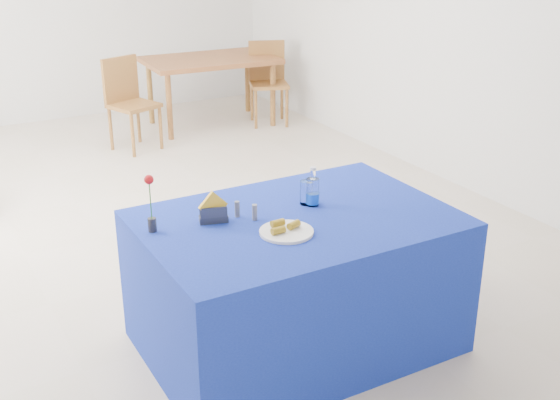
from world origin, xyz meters
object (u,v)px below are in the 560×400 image
object	(u,v)px
oak_table	(210,65)
chair_bg_left	(128,97)
plate	(286,232)
chair_bg_right	(268,76)
water_bottle	(313,193)
blue_table	(296,282)

from	to	relation	value
oak_table	chair_bg_left	size ratio (longest dim) A/B	1.59
plate	chair_bg_right	world-z (taller)	chair_bg_right
water_bottle	oak_table	world-z (taller)	water_bottle
water_bottle	oak_table	bearing A→B (deg)	73.29
oak_table	chair_bg_left	xyz separation A→B (m)	(-1.07, -0.39, -0.15)
blue_table	chair_bg_left	world-z (taller)	chair_bg_left
plate	chair_bg_right	size ratio (longest dim) A/B	0.29
plate	chair_bg_left	world-z (taller)	chair_bg_left
blue_table	plate	bearing A→B (deg)	-135.02
plate	oak_table	size ratio (longest dim) A/B	0.18
chair_bg_right	plate	bearing A→B (deg)	-97.08
plate	chair_bg_left	xyz separation A→B (m)	(0.48, 4.02, -0.24)
blue_table	chair_bg_left	xyz separation A→B (m)	(0.33, 3.87, 0.15)
oak_table	chair_bg_left	world-z (taller)	chair_bg_left
blue_table	chair_bg_left	distance (m)	3.89
plate	water_bottle	size ratio (longest dim) A/B	1.25
plate	water_bottle	xyz separation A→B (m)	(0.30, 0.25, 0.06)
plate	oak_table	world-z (taller)	plate
chair_bg_right	blue_table	bearing A→B (deg)	-96.27
water_bottle	chair_bg_left	world-z (taller)	water_bottle
plate	blue_table	size ratio (longest dim) A/B	0.17
water_bottle	chair_bg_right	world-z (taller)	water_bottle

